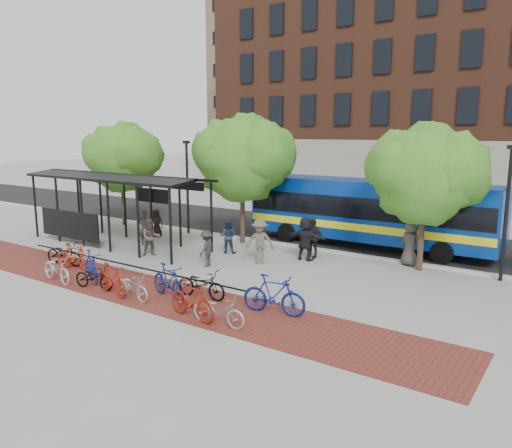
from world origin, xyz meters
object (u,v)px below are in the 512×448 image
Objects in this scene: bus_shelter at (115,185)px; bike_11 at (274,295)px; pedestrian_0 at (157,223)px; pedestrian_6 at (410,243)px; bus at (369,209)px; bike_5 at (112,280)px; lamp_post_right at (507,210)px; bike_0 at (64,254)px; bike_10 at (219,310)px; pedestrian_1 at (144,228)px; bike_7 at (169,281)px; bike_4 at (94,277)px; bike_6 at (132,286)px; pedestrian_9 at (207,248)px; lamp_post_left at (187,184)px; pedestrian_8 at (151,237)px; tree_b at (244,155)px; pedestrian_2 at (228,236)px; tree_c at (428,171)px; pedestrian_5 at (305,239)px; bike_2 at (57,269)px; bike_8 at (201,284)px; pedestrian_4 at (312,238)px; bike_9 at (192,300)px; bike_1 at (74,257)px; pedestrian_3 at (260,242)px; tree_a at (123,155)px.

bike_11 is (11.95, -3.86, -2.37)m from bus_shelter.
pedestrian_0 is 13.31m from pedestrian_6.
bus is 12.99m from bike_5.
lamp_post_right is 14.61m from bike_5.
bike_0 reaches higher than bike_10.
pedestrian_6 reaches higher than pedestrian_1.
bike_10 is (2.96, -0.95, -0.12)m from bike_7.
bike_6 is at bearing -99.18° from bike_4.
lamp_post_left is at bearing -141.29° from pedestrian_9.
tree_b is at bearing 11.96° from pedestrian_8.
pedestrian_8 is (1.86, 3.23, 0.37)m from bike_0.
bus_shelter is 7.97m from bike_4.
pedestrian_8 is (-1.92, -4.64, -3.59)m from tree_b.
pedestrian_2 reaches higher than bike_6.
tree_c reaches higher than bus.
pedestrian_2 reaches higher than bike_10.
bike_5 is 0.95× the size of pedestrian_5.
lamp_post_left reaches higher than pedestrian_5.
bike_7 is at bearing -68.50° from bike_2.
tree_c is 10.00m from bike_8.
pedestrian_8 is (-7.41, -7.45, -1.02)m from bus.
lamp_post_left reaches higher than pedestrian_4.
lamp_post_right is 2.70× the size of bike_0.
pedestrian_6 is (8.31, 9.71, 0.53)m from bike_4.
bike_2 is at bearing 48.99° from pedestrian_2.
tree_c is 3.51× the size of bike_4.
tree_c is 10.52m from bike_10.
bike_2 is 0.95× the size of bike_11.
bike_0 is 0.97× the size of bike_7.
bike_6 is at bearing -105.01° from pedestrian_8.
bus is 10.55m from pedestrian_8.
pedestrian_1 is at bearing -113.61° from pedestrian_9.
pedestrian_9 reaches higher than bike_7.
pedestrian_9 is at bearing 83.92° from pedestrian_2.
bike_9 reaches higher than bike_5.
bike_1 is 7.79m from bike_9.
pedestrian_4 is at bearing -179.83° from pedestrian_2.
lamp_post_left is 3.18× the size of pedestrian_2.
bike_4 is at bearing 84.59° from bike_10.
bike_9 is (4.90, -9.44, -3.86)m from tree_b.
bike_0 is 1.03× the size of bike_5.
lamp_post_right reaches higher than bike_11.
bike_8 is at bearing -104.33° from pedestrian_3.
lamp_post_right is (17.13, 4.08, -0.25)m from bus_shelter.
pedestrian_5 is 7.01m from pedestrian_8.
bike_10 is at bearing -26.56° from bus_shelter.
tree_b is 4.01× the size of pedestrian_2.
bike_9 is (2.89, -0.22, 0.15)m from bike_6.
tree_a reaches higher than bus_shelter.
lamp_post_right is at bearing -22.91° from pedestrian_0.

